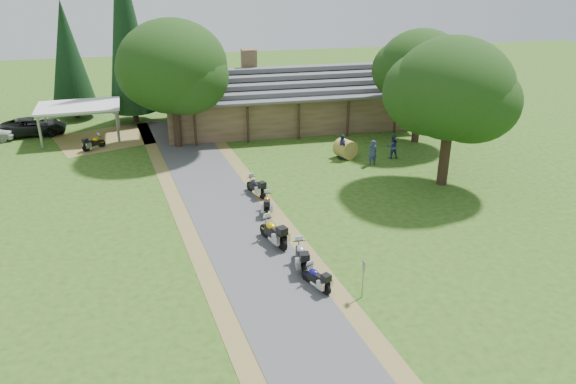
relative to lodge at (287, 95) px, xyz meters
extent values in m
plane|color=#2A4A14|center=(-6.00, -24.00, -2.45)|extent=(120.00, 120.00, 0.00)
plane|color=#404043|center=(-6.50, -20.00, -2.45)|extent=(51.95, 51.95, 0.00)
imported|color=black|center=(-20.63, 1.07, -1.40)|extent=(2.52, 5.55, 2.10)
imported|color=navy|center=(3.73, -11.01, -1.39)|extent=(0.63, 0.48, 2.11)
imported|color=navy|center=(5.58, -10.05, -1.41)|extent=(0.61, 0.45, 2.07)
imported|color=navy|center=(2.01, -9.49, -1.38)|extent=(0.46, 0.62, 2.15)
cylinder|color=olive|center=(2.33, -9.25, -1.78)|extent=(1.71, 1.65, 1.35)
cone|color=black|center=(-12.70, 3.20, 5.03)|extent=(3.99, 3.99, 14.95)
cone|color=black|center=(-17.85, 5.59, 2.57)|extent=(3.80, 3.80, 10.04)
camera|label=1|loc=(-9.60, -45.56, 11.57)|focal=35.00mm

